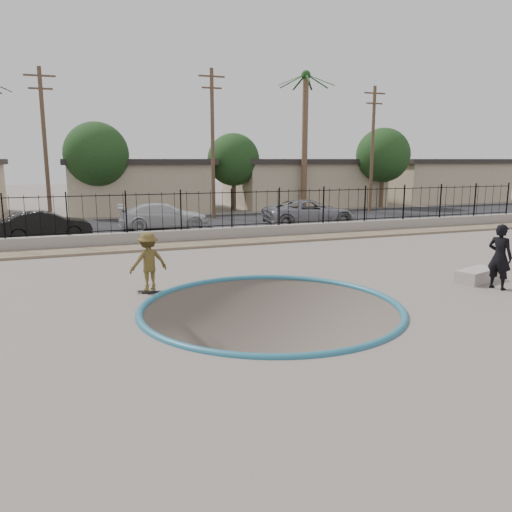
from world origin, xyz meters
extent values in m
cube|color=#6E645B|center=(0.00, 12.00, -1.10)|extent=(120.00, 120.00, 2.20)
torus|color=#27687F|center=(0.00, -1.00, 0.00)|extent=(7.04, 7.04, 0.20)
cube|color=#958361|center=(0.00, 9.20, 0.06)|extent=(42.00, 1.60, 0.11)
cube|color=gray|center=(0.00, 10.30, 0.30)|extent=(42.00, 0.45, 0.60)
cube|color=black|center=(0.00, 10.30, 0.72)|extent=(40.00, 0.04, 0.03)
cube|color=black|center=(0.00, 10.30, 2.30)|extent=(40.00, 0.04, 0.04)
cube|color=black|center=(0.00, 17.00, 0.02)|extent=(90.00, 8.00, 0.04)
cube|color=tan|center=(0.00, 26.50, 1.75)|extent=(10.00, 8.00, 3.50)
cube|color=#2B2623|center=(0.00, 26.50, 3.70)|extent=(10.60, 8.60, 0.40)
cube|color=tan|center=(14.00, 26.50, 1.75)|extent=(12.00, 8.00, 3.50)
cube|color=#2B2623|center=(14.00, 26.50, 3.70)|extent=(12.60, 8.60, 0.40)
cube|color=tan|center=(28.00, 26.50, 1.75)|extent=(11.00, 8.00, 3.50)
cube|color=#2B2623|center=(28.00, 26.50, 3.70)|extent=(11.60, 8.60, 0.40)
cylinder|color=brown|center=(12.00, 22.00, 5.00)|extent=(0.44, 0.44, 10.00)
sphere|color=#1B4116|center=(12.00, 22.00, 9.95)|extent=(0.70, 0.70, 0.70)
cylinder|color=#473323|center=(-6.00, 19.00, 4.50)|extent=(0.24, 0.24, 9.00)
cube|color=#473323|center=(-6.00, 19.00, 8.50)|extent=(1.70, 0.10, 0.10)
cube|color=#473323|center=(-6.00, 19.00, 7.80)|extent=(1.30, 0.10, 0.10)
cylinder|color=#473323|center=(4.00, 19.00, 4.75)|extent=(0.24, 0.24, 9.50)
cube|color=#473323|center=(4.00, 19.00, 9.00)|extent=(1.70, 0.10, 0.10)
cube|color=#473323|center=(4.00, 19.00, 8.30)|extent=(1.30, 0.10, 0.10)
cylinder|color=#473323|center=(16.00, 19.00, 4.50)|extent=(0.24, 0.24, 9.00)
cube|color=#473323|center=(16.00, 19.00, 8.50)|extent=(1.70, 0.10, 0.10)
cube|color=#473323|center=(16.00, 19.00, 7.80)|extent=(1.30, 0.10, 0.10)
cylinder|color=#473323|center=(-3.00, 23.00, 1.50)|extent=(0.34, 0.34, 3.00)
sphere|color=#143311|center=(-3.00, 23.00, 4.20)|extent=(4.32, 4.32, 4.32)
cylinder|color=#473323|center=(7.00, 24.00, 1.38)|extent=(0.34, 0.34, 2.75)
sphere|color=#143311|center=(7.00, 24.00, 3.85)|extent=(3.96, 3.96, 3.96)
cylinder|color=#473323|center=(19.00, 22.00, 1.50)|extent=(0.34, 0.34, 3.00)
sphere|color=#143311|center=(19.00, 22.00, 4.20)|extent=(4.32, 4.32, 4.32)
imported|color=olive|center=(-2.80, 1.60, 0.86)|extent=(1.21, 0.83, 1.72)
cube|color=black|center=(-2.80, 1.60, 0.05)|extent=(0.73, 0.45, 0.02)
cylinder|color=silver|center=(-3.05, 1.64, 0.02)|extent=(0.05, 0.04, 0.05)
cylinder|color=silver|center=(-2.99, 1.76, 0.02)|extent=(0.05, 0.04, 0.05)
cylinder|color=silver|center=(-2.61, 1.44, 0.02)|extent=(0.05, 0.04, 0.05)
cylinder|color=silver|center=(-2.55, 1.56, 0.02)|extent=(0.05, 0.04, 0.05)
imported|color=black|center=(7.20, -1.54, 0.99)|extent=(0.67, 0.84, 1.99)
cube|color=#A2968F|center=(7.36, -0.59, 0.20)|extent=(1.74, 1.15, 0.40)
imported|color=black|center=(-6.60, 15.00, 0.69)|extent=(3.92, 1.72, 1.31)
imported|color=black|center=(-6.02, 13.40, 0.72)|extent=(4.28, 1.84, 1.37)
imported|color=silver|center=(0.02, 15.00, 0.76)|extent=(5.13, 2.42, 1.45)
imported|color=gray|center=(8.28, 13.40, 0.80)|extent=(5.64, 2.85, 1.53)
camera|label=1|loc=(-4.79, -12.80, 3.88)|focal=35.00mm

